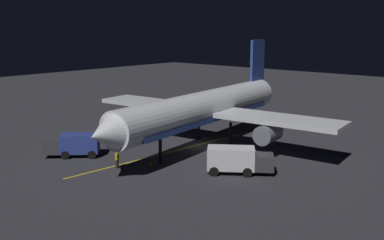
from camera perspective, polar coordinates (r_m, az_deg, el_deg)
name	(u,v)px	position (r m, az deg, el deg)	size (l,w,h in m)	color
ground_plane	(203,147)	(51.74, 1.46, -3.55)	(180.00, 180.00, 0.20)	#2C2C32
apron_guide_stripe	(172,151)	(49.63, -2.60, -4.12)	(0.24, 26.75, 0.01)	gold
airliner	(206,109)	(51.20, 1.86, 1.51)	(31.99, 35.83, 12.11)	white
baggage_truck	(74,145)	(49.08, -15.10, -3.19)	(5.57, 5.54, 2.47)	navy
catering_truck	(237,160)	(42.18, 5.89, -5.24)	(6.28, 5.34, 2.56)	silver
ground_crew_worker	(117,160)	(44.26, -9.75, -5.11)	(0.40, 0.40, 1.74)	black
traffic_cone_near_left	(151,163)	(44.68, -5.43, -5.67)	(0.50, 0.50, 0.55)	#EA590F
traffic_cone_near_right	(217,171)	(42.19, 3.31, -6.72)	(0.50, 0.50, 0.55)	#EA590F
traffic_cone_under_wing	(125,145)	(51.97, -8.77, -3.22)	(0.50, 0.50, 0.55)	#EA590F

